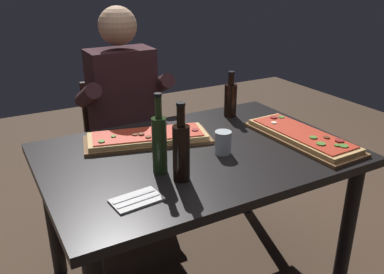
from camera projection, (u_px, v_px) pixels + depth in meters
dining_table at (197, 169)px, 1.92m from camera, size 1.40×0.96×0.74m
pizza_rectangular_front at (148, 138)px, 1.97m from camera, size 0.65×0.37×0.05m
pizza_rectangular_left at (302, 136)px, 1.99m from camera, size 0.26×0.62×0.05m
wine_bottle_dark at (181, 150)px, 1.57m from camera, size 0.07×0.07×0.32m
oil_bottle_amber at (159, 143)px, 1.63m from camera, size 0.06×0.06×0.34m
vinegar_bottle_green at (230, 99)px, 2.29m from camera, size 0.07×0.07×0.26m
tumbler_near_camera at (223, 143)px, 1.83m from camera, size 0.08×0.08×0.11m
napkin_cutlery_set at (137, 200)px, 1.47m from camera, size 0.19×0.13×0.01m
diner_chair at (122, 141)px, 2.63m from camera, size 0.44×0.44×0.87m
seated_diner at (126, 108)px, 2.44m from camera, size 0.53×0.41×1.33m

